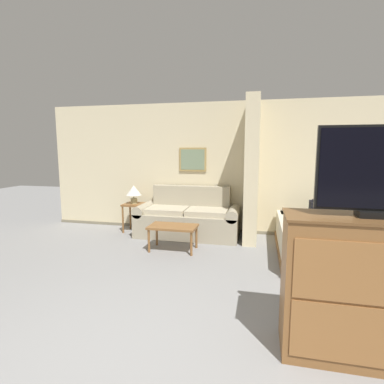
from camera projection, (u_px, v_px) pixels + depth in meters
name	position (u px, v px, depth m)	size (l,w,h in m)	color
wall_back	(214.00, 168.00, 6.06)	(7.12, 0.16, 2.60)	beige
wall_partition_pillar	(252.00, 170.00, 5.41)	(0.24, 0.87, 2.60)	beige
couch	(188.00, 218.00, 5.83)	(1.98, 0.84, 0.95)	tan
coffee_table	(173.00, 229.00, 4.97)	(0.79, 0.47, 0.42)	brown
side_table	(134.00, 209.00, 6.11)	(0.41, 0.41, 0.58)	brown
table_lamp	(134.00, 191.00, 6.06)	(0.31, 0.31, 0.37)	tan
tv_dresser	(367.00, 290.00, 2.35)	(1.30, 0.49, 1.16)	brown
tv	(378.00, 172.00, 2.22)	(0.87, 0.16, 0.69)	black
bed	(325.00, 240.00, 4.70)	(1.44, 2.04, 0.52)	brown
backpack	(322.00, 214.00, 4.25)	(0.33, 0.26, 0.47)	black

